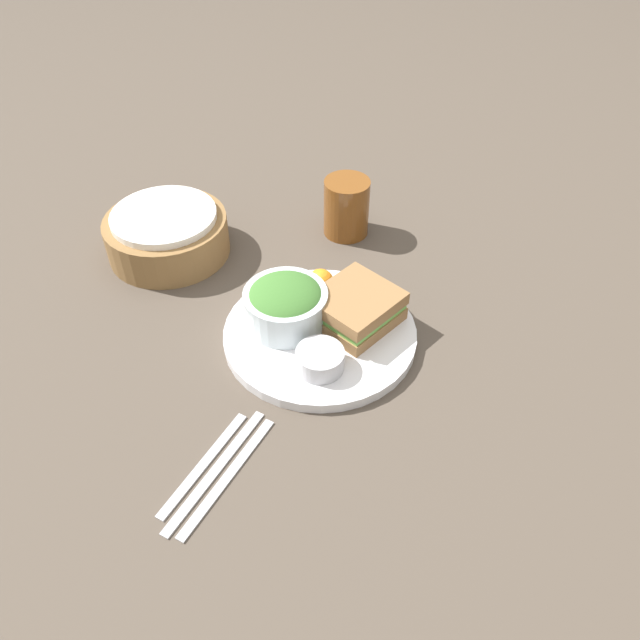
{
  "coord_description": "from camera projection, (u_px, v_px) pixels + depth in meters",
  "views": [
    {
      "loc": [
        -0.37,
        -0.54,
        0.65
      ],
      "look_at": [
        0.0,
        0.0,
        0.04
      ],
      "focal_mm": 35.0,
      "sensor_mm": 36.0,
      "label": 1
    }
  ],
  "objects": [
    {
      "name": "knife",
      "position": [
        216.0,
        469.0,
        0.75
      ],
      "size": [
        0.18,
        0.1,
        0.01
      ],
      "primitive_type": "cube",
      "rotation": [
        0.0,
        0.0,
        3.61
      ],
      "color": "#B2B2B7",
      "rests_on": "ground_plane"
    },
    {
      "name": "fork",
      "position": [
        228.0,
        476.0,
        0.74
      ],
      "size": [
        0.17,
        0.09,
        0.01
      ],
      "primitive_type": "cube",
      "rotation": [
        0.0,
        0.0,
        3.61
      ],
      "color": "#B2B2B7",
      "rests_on": "ground_plane"
    },
    {
      "name": "plate",
      "position": [
        320.0,
        334.0,
        0.91
      ],
      "size": [
        0.28,
        0.28,
        0.02
      ],
      "primitive_type": "cylinder",
      "color": "silver",
      "rests_on": "ground_plane"
    },
    {
      "name": "orange_wedge",
      "position": [
        320.0,
        282.0,
        0.95
      ],
      "size": [
        0.04,
        0.04,
        0.04
      ],
      "primitive_type": "sphere",
      "color": "orange",
      "rests_on": "plate"
    },
    {
      "name": "spoon",
      "position": [
        204.0,
        463.0,
        0.76
      ],
      "size": [
        0.16,
        0.09,
        0.01
      ],
      "primitive_type": "cube",
      "rotation": [
        0.0,
        0.0,
        3.61
      ],
      "color": "#B2B2B7",
      "rests_on": "ground_plane"
    },
    {
      "name": "sandwich",
      "position": [
        356.0,
        308.0,
        0.9
      ],
      "size": [
        0.13,
        0.13,
        0.05
      ],
      "color": "olive",
      "rests_on": "plate"
    },
    {
      "name": "drink_glass",
      "position": [
        346.0,
        207.0,
        1.08
      ],
      "size": [
        0.08,
        0.08,
        0.1
      ],
      "primitive_type": "cylinder",
      "color": "brown",
      "rests_on": "ground_plane"
    },
    {
      "name": "dressing_cup",
      "position": [
        320.0,
        360.0,
        0.84
      ],
      "size": [
        0.07,
        0.07,
        0.03
      ],
      "primitive_type": "cylinder",
      "color": "#B7B7BC",
      "rests_on": "plate"
    },
    {
      "name": "bread_basket",
      "position": [
        167.0,
        234.0,
        1.04
      ],
      "size": [
        0.2,
        0.2,
        0.08
      ],
      "color": "olive",
      "rests_on": "ground_plane"
    },
    {
      "name": "salad_bowl",
      "position": [
        286.0,
        303.0,
        0.9
      ],
      "size": [
        0.12,
        0.12,
        0.07
      ],
      "color": "silver",
      "rests_on": "plate"
    },
    {
      "name": "ground_plane",
      "position": [
        320.0,
        338.0,
        0.92
      ],
      "size": [
        4.0,
        4.0,
        0.0
      ],
      "primitive_type": "plane",
      "color": "#4C4238"
    }
  ]
}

